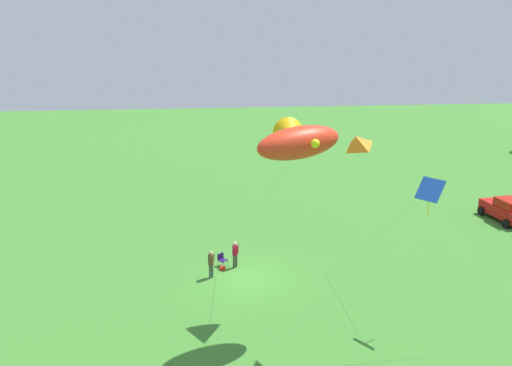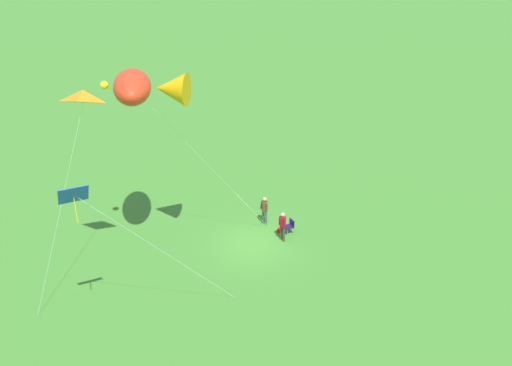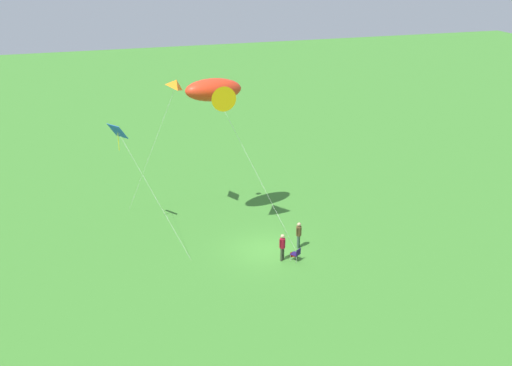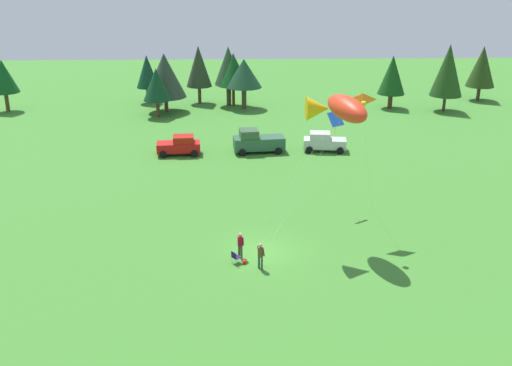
% 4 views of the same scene
% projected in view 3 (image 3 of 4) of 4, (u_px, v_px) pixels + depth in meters
% --- Properties ---
extents(ground_plane, '(160.00, 160.00, 0.00)m').
position_uv_depth(ground_plane, '(265.00, 250.00, 37.79)').
color(ground_plane, '#3D7F2C').
extents(person_kite_flyer, '(0.53, 0.50, 1.74)m').
position_uv_depth(person_kite_flyer, '(299.00, 233.00, 37.77)').
color(person_kite_flyer, '#395245').
rests_on(person_kite_flyer, ground).
extents(folding_chair, '(0.67, 0.67, 0.82)m').
position_uv_depth(folding_chair, '(297.00, 253.00, 36.39)').
color(folding_chair, '#22114B').
rests_on(folding_chair, ground).
extents(person_spectator, '(0.50, 0.49, 1.74)m').
position_uv_depth(person_spectator, '(282.00, 245.00, 36.25)').
color(person_spectator, '#383F2D').
rests_on(person_spectator, ground).
extents(backpack_on_grass, '(0.26, 0.35, 0.22)m').
position_uv_depth(backpack_on_grass, '(293.00, 254.00, 37.04)').
color(backpack_on_grass, red).
rests_on(backpack_on_grass, ground).
extents(kite_large_fish, '(7.42, 5.95, 10.12)m').
position_uv_depth(kite_large_fish, '(215.00, 91.00, 38.17)').
color(kite_large_fish, red).
rests_on(kite_large_fish, ground).
extents(kite_delta_orange, '(2.78, 4.19, 9.87)m').
position_uv_depth(kite_delta_orange, '(177.00, 84.00, 39.15)').
color(kite_delta_orange, orange).
rests_on(kite_delta_orange, ground).
extents(kite_diamond_blue, '(6.33, 3.96, 7.38)m').
position_uv_depth(kite_diamond_blue, '(119.00, 134.00, 38.04)').
color(kite_diamond_blue, blue).
rests_on(kite_diamond_blue, ground).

